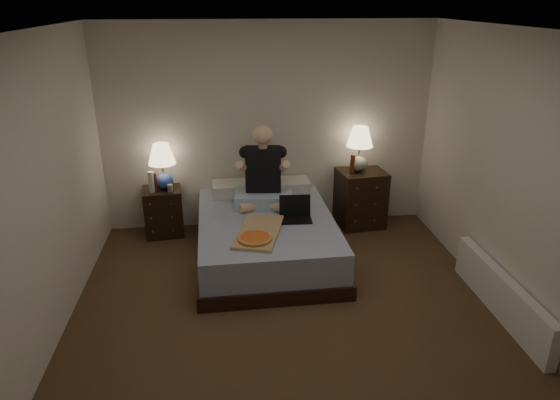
{
  "coord_description": "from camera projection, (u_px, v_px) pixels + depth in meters",
  "views": [
    {
      "loc": [
        -0.51,
        -3.67,
        2.72
      ],
      "look_at": [
        0.0,
        0.9,
        0.85
      ],
      "focal_mm": 32.0,
      "sensor_mm": 36.0,
      "label": 1
    }
  ],
  "objects": [
    {
      "name": "floor",
      "position": [
        291.0,
        326.0,
        4.46
      ],
      "size": [
        4.0,
        4.5,
        0.0
      ],
      "primitive_type": "cube",
      "color": "brown",
      "rests_on": "ground"
    },
    {
      "name": "ceiling",
      "position": [
        294.0,
        31.0,
        3.51
      ],
      "size": [
        4.0,
        4.5,
        0.0
      ],
      "primitive_type": "cube",
      "rotation": [
        3.14,
        0.0,
        0.0
      ],
      "color": "white",
      "rests_on": "ground"
    },
    {
      "name": "wall_back",
      "position": [
        268.0,
        128.0,
        6.06
      ],
      "size": [
        4.0,
        0.0,
        2.5
      ],
      "primitive_type": "cube",
      "rotation": [
        1.57,
        0.0,
        0.0
      ],
      "color": "silver",
      "rests_on": "ground"
    },
    {
      "name": "wall_left",
      "position": [
        31.0,
        207.0,
        3.78
      ],
      "size": [
        0.0,
        4.5,
        2.5
      ],
      "primitive_type": "cube",
      "rotation": [
        1.57,
        0.0,
        1.57
      ],
      "color": "silver",
      "rests_on": "ground"
    },
    {
      "name": "wall_right",
      "position": [
        528.0,
        186.0,
        4.19
      ],
      "size": [
        0.0,
        4.5,
        2.5
      ],
      "primitive_type": "cube",
      "rotation": [
        1.57,
        0.0,
        -1.57
      ],
      "color": "silver",
      "rests_on": "ground"
    },
    {
      "name": "bed",
      "position": [
        266.0,
        238.0,
        5.54
      ],
      "size": [
        1.51,
        1.98,
        0.49
      ],
      "primitive_type": "cube",
      "rotation": [
        0.0,
        0.0,
        0.03
      ],
      "color": "#5068A1",
      "rests_on": "floor"
    },
    {
      "name": "nightstand_left",
      "position": [
        164.0,
        211.0,
        6.1
      ],
      "size": [
        0.49,
        0.45,
        0.59
      ],
      "primitive_type": "cube",
      "rotation": [
        0.0,
        0.0,
        0.11
      ],
      "color": "black",
      "rests_on": "floor"
    },
    {
      "name": "nightstand_right",
      "position": [
        360.0,
        198.0,
        6.33
      ],
      "size": [
        0.62,
        0.57,
        0.72
      ],
      "primitive_type": "cube",
      "rotation": [
        0.0,
        0.0,
        0.13
      ],
      "color": "black",
      "rests_on": "floor"
    },
    {
      "name": "lamp_left",
      "position": [
        163.0,
        167.0,
        5.89
      ],
      "size": [
        0.4,
        0.4,
        0.56
      ],
      "primitive_type": null,
      "rotation": [
        0.0,
        0.0,
        0.29
      ],
      "color": "#284695",
      "rests_on": "nightstand_left"
    },
    {
      "name": "lamp_right",
      "position": [
        359.0,
        149.0,
        6.08
      ],
      "size": [
        0.38,
        0.38,
        0.56
      ],
      "primitive_type": null,
      "rotation": [
        0.0,
        0.0,
        -0.21
      ],
      "color": "gray",
      "rests_on": "nightstand_right"
    },
    {
      "name": "water_bottle",
      "position": [
        152.0,
        182.0,
        5.86
      ],
      "size": [
        0.07,
        0.07,
        0.25
      ],
      "primitive_type": "cylinder",
      "color": "silver",
      "rests_on": "nightstand_left"
    },
    {
      "name": "soda_can",
      "position": [
        170.0,
        188.0,
        5.87
      ],
      "size": [
        0.07,
        0.07,
        0.1
      ],
      "primitive_type": "cylinder",
      "color": "#BAB9B4",
      "rests_on": "nightstand_left"
    },
    {
      "name": "beer_bottle_left",
      "position": [
        154.0,
        182.0,
        5.87
      ],
      "size": [
        0.06,
        0.06,
        0.23
      ],
      "primitive_type": "cylinder",
      "color": "#5A1D0C",
      "rests_on": "nightstand_left"
    },
    {
      "name": "beer_bottle_right",
      "position": [
        353.0,
        164.0,
        6.09
      ],
      "size": [
        0.06,
        0.06,
        0.23
      ],
      "primitive_type": "cylinder",
      "color": "#602D0D",
      "rests_on": "nightstand_right"
    },
    {
      "name": "person",
      "position": [
        263.0,
        167.0,
        5.63
      ],
      "size": [
        0.7,
        0.58,
        0.93
      ],
      "primitive_type": null,
      "rotation": [
        0.0,
        0.0,
        -0.09
      ],
      "color": "black",
      "rests_on": "bed"
    },
    {
      "name": "laptop",
      "position": [
        296.0,
        210.0,
        5.35
      ],
      "size": [
        0.35,
        0.3,
        0.24
      ],
      "primitive_type": null,
      "rotation": [
        0.0,
        0.0,
        -0.05
      ],
      "color": "black",
      "rests_on": "bed"
    },
    {
      "name": "pizza_box",
      "position": [
        255.0,
        239.0,
        4.88
      ],
      "size": [
        0.59,
        0.84,
        0.08
      ],
      "primitive_type": null,
      "rotation": [
        0.0,
        0.0,
        -0.28
      ],
      "color": "tan",
      "rests_on": "bed"
    },
    {
      "name": "radiator",
      "position": [
        501.0,
        295.0,
        4.55
      ],
      "size": [
        0.1,
        1.6,
        0.4
      ],
      "primitive_type": "cube",
      "color": "white",
      "rests_on": "floor"
    }
  ]
}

